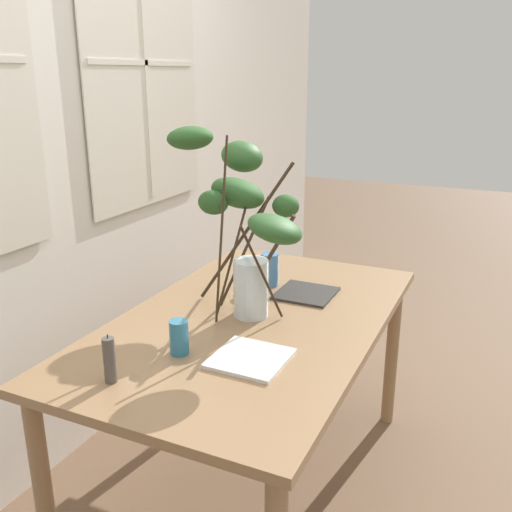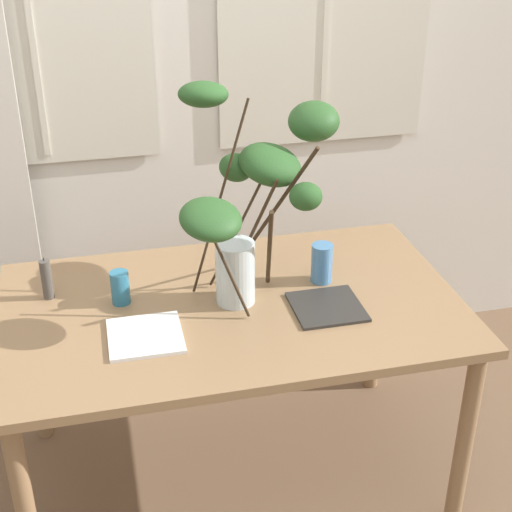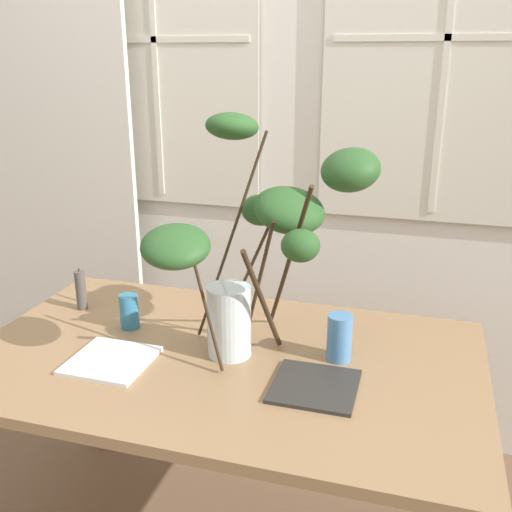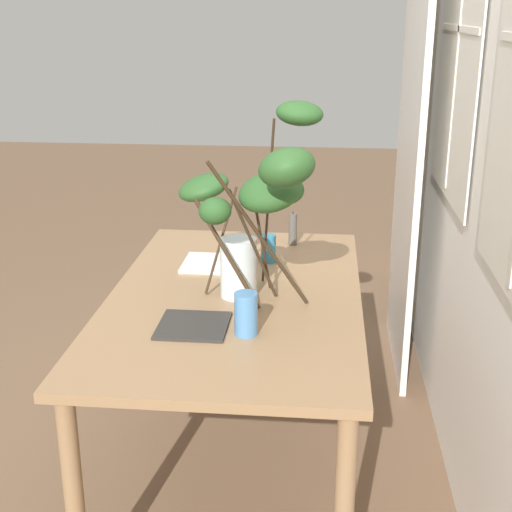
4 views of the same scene
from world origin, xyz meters
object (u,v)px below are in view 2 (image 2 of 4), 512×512
drinking_glass_blue_left (120,288)px  pillar_candle (47,279)px  dining_table (232,325)px  drinking_glass_blue_right (322,263)px  plate_square_right (327,307)px  vase_with_branches (254,186)px  plate_square_left (145,336)px

drinking_glass_blue_left → pillar_candle: bearing=159.4°
dining_table → drinking_glass_blue_right: 0.38m
plate_square_right → vase_with_branches: bearing=137.1°
plate_square_right → plate_square_left: bearing=-176.8°
drinking_glass_blue_left → plate_square_right: bearing=-16.4°
vase_with_branches → drinking_glass_blue_right: vase_with_branches is taller
drinking_glass_blue_right → plate_square_right: size_ratio=0.62×
dining_table → pillar_candle: size_ratio=9.99×
drinking_glass_blue_right → pillar_candle: 0.93m
dining_table → plate_square_left: size_ratio=6.67×
drinking_glass_blue_left → drinking_glass_blue_right: (0.69, -0.02, 0.01)m
dining_table → vase_with_branches: (0.10, 0.09, 0.46)m
dining_table → plate_square_right: plate_square_right is taller
plate_square_right → pillar_candle: bearing=162.5°
drinking_glass_blue_right → plate_square_left: size_ratio=0.62×
drinking_glass_blue_right → pillar_candle: (-0.92, 0.10, -0.00)m
drinking_glass_blue_right → plate_square_left: 0.67m
plate_square_left → pillar_candle: pillar_candle is taller
vase_with_branches → drinking_glass_blue_right: 0.39m
drinking_glass_blue_left → drinking_glass_blue_right: 0.69m
vase_with_branches → plate_square_right: 0.46m
drinking_glass_blue_left → plate_square_left: size_ratio=0.50×
dining_table → vase_with_branches: size_ratio=2.17×
vase_with_branches → plate_square_right: bearing=-42.9°
dining_table → drinking_glass_blue_left: size_ratio=13.26×
drinking_glass_blue_right → plate_square_right: 0.19m
vase_with_branches → plate_square_left: bearing=-151.2°
pillar_candle → drinking_glass_blue_left: bearing=-20.6°
vase_with_branches → pillar_candle: bearing=172.2°
plate_square_left → pillar_candle: size_ratio=1.50×
dining_table → pillar_candle: bearing=163.0°
drinking_glass_blue_left → vase_with_branches: bearing=-0.8°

